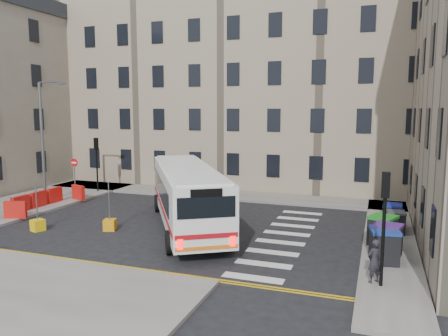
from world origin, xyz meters
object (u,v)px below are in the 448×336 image
Objects in this scene: wheelie_bin_a at (384,245)px; bollard_yellow at (38,225)px; streetlamp at (42,140)px; pedestrian at (374,261)px; bollard_chevron at (110,225)px; wheelie_bin_e at (392,215)px; wheelie_bin_d at (396,222)px; wheelie_bin_c at (383,230)px; wheelie_bin_b at (387,241)px; bus at (187,193)px.

wheelie_bin_a reaches higher than bollard_yellow.
pedestrian is at bearing -18.81° from streetlamp.
bollard_chevron is at bearing 167.63° from wheelie_bin_a.
streetlamp is 6.57× the size of wheelie_bin_e.
bollard_yellow is 3.81m from bollard_chevron.
wheelie_bin_d is at bearing -81.11° from wheelie_bin_e.
wheelie_bin_a is 5.97m from wheelie_bin_e.
streetlamp reaches higher than wheelie_bin_d.
streetlamp is 5.27× the size of wheelie_bin_c.
bollard_yellow is at bearing -51.29° from streetlamp.
bollard_yellow is (-17.37, -1.35, -0.56)m from wheelie_bin_b.
wheelie_bin_b is 2.50× the size of bollard_yellow.
pedestrian is (-0.30, -4.89, 0.12)m from wheelie_bin_c.
bus is 10.41× the size of wheelie_bin_d.
bus is 19.41× the size of bollard_chevron.
bollard_chevron is at bearing -157.75° from wheelie_bin_e.
bus is 10.91m from wheelie_bin_d.
wheelie_bin_d is (0.58, 4.78, -0.14)m from wheelie_bin_a.
wheelie_bin_b reaches higher than wheelie_bin_c.
bus is 10.95m from pedestrian.
wheelie_bin_c is at bearing -32.65° from bus.
wheelie_bin_a is 0.71m from wheelie_bin_b.
pedestrian is at bearing -84.51° from wheelie_bin_b.
streetlamp is at bearing -175.36° from wheelie_bin_e.
wheelie_bin_b is 1.21× the size of wheelie_bin_e.
wheelie_bin_d is 18.66m from bollard_yellow.
wheelie_bin_e is at bearing 2.75° from streetlamp.
wheelie_bin_e is at bearing 104.56° from wheelie_bin_c.
bus reaches higher than wheelie_bin_b.
bus is at bearing -176.59° from wheelie_bin_b.
pedestrian is 2.69× the size of bollard_yellow.
wheelie_bin_e reaches higher than bollard_chevron.
wheelie_bin_e is at bearing 91.78° from wheelie_bin_d.
streetlamp is at bearing 128.71° from bollard_yellow.
wheelie_bin_e is (10.49, 3.33, -1.12)m from bus.
wheelie_bin_e is 18.90m from bollard_yellow.
wheelie_bin_c is 3.48m from wheelie_bin_e.
bus is 8.13× the size of wheelie_bin_a.
bollard_yellow is (-17.84, -5.42, -0.41)m from wheelie_bin_d.
wheelie_bin_a is 0.93× the size of wheelie_bin_c.
streetlamp is 22.48m from wheelie_bin_b.
wheelie_bin_c is at bearing 7.52° from bollard_chevron.
wheelie_bin_b reaches higher than wheelie_bin_e.
bollard_yellow is at bearing -168.31° from wheelie_bin_d.
bus reaches higher than bollard_yellow.
bus reaches higher than wheelie_bin_d.
wheelie_bin_b is 2.50× the size of bollard_chevron.
wheelie_bin_e is 0.77× the size of pedestrian.
wheelie_bin_c reaches higher than bollard_yellow.
wheelie_bin_b is (10.16, -1.92, -1.04)m from bus.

